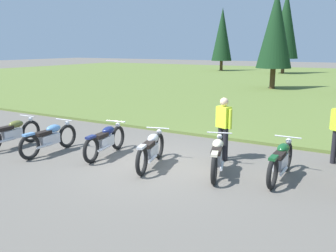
% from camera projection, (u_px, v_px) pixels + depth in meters
% --- Properties ---
extents(ground_plane, '(140.00, 140.00, 0.00)m').
position_uv_depth(ground_plane, '(156.00, 165.00, 9.37)').
color(ground_plane, '#605B54').
extents(grass_moorland, '(80.00, 44.00, 0.10)m').
position_uv_depth(grass_moorland, '(316.00, 82.00, 30.67)').
color(grass_moorland, '#5B7033').
rests_on(grass_moorland, ground).
extents(motorcycle_olive, '(0.62, 2.10, 0.88)m').
position_uv_depth(motorcycle_olive, '(12.00, 133.00, 10.90)').
color(motorcycle_olive, black).
rests_on(motorcycle_olive, ground).
extents(motorcycle_sky_blue, '(0.62, 2.10, 0.88)m').
position_uv_depth(motorcycle_sky_blue, '(50.00, 138.00, 10.30)').
color(motorcycle_sky_blue, black).
rests_on(motorcycle_sky_blue, ground).
extents(motorcycle_navy, '(0.66, 2.09, 0.88)m').
position_uv_depth(motorcycle_navy, '(106.00, 140.00, 10.06)').
color(motorcycle_navy, black).
rests_on(motorcycle_navy, ground).
extents(motorcycle_silver, '(0.78, 2.05, 0.88)m').
position_uv_depth(motorcycle_silver, '(151.00, 149.00, 9.16)').
color(motorcycle_silver, black).
rests_on(motorcycle_silver, ground).
extents(motorcycle_cream, '(0.86, 2.03, 0.88)m').
position_uv_depth(motorcycle_cream, '(217.00, 156.00, 8.62)').
color(motorcycle_cream, black).
rests_on(motorcycle_cream, ground).
extents(motorcycle_british_green, '(0.62, 2.10, 0.88)m').
position_uv_depth(motorcycle_british_green, '(281.00, 160.00, 8.27)').
color(motorcycle_british_green, black).
rests_on(motorcycle_british_green, ground).
extents(rider_checking_bike, '(0.52, 0.33, 1.67)m').
position_uv_depth(rider_checking_bike, '(223.00, 125.00, 9.59)').
color(rider_checking_bike, black).
rests_on(rider_checking_bike, ground).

